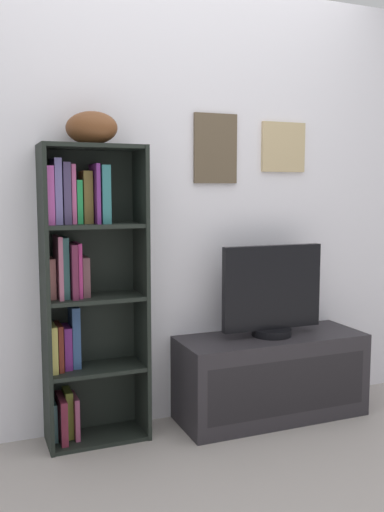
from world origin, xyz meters
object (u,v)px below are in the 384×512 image
object	(u,v)px
football	(92,128)
tv_stand	(271,376)
television	(272,292)
bookshelf	(83,286)

from	to	relation	value
football	tv_stand	world-z (taller)	football
football	television	xyz separation A→B (m)	(0.97, -0.07, -0.86)
tv_stand	football	bearing A→B (deg)	175.54
bookshelf	football	distance (m)	0.78
football	television	world-z (taller)	football
tv_stand	television	distance (m)	0.48
bookshelf	television	size ratio (longest dim) A/B	2.52
bookshelf	tv_stand	size ratio (longest dim) A/B	1.41
tv_stand	television	xyz separation A→B (m)	(0.00, 0.00, 0.48)
football	tv_stand	xyz separation A→B (m)	(0.97, -0.08, -1.34)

